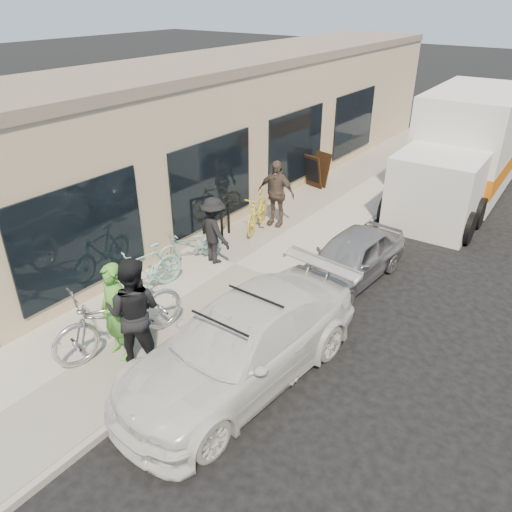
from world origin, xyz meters
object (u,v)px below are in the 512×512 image
Objects in this scene: bike_rack at (225,217)px; bystander_b at (276,193)px; moving_truck at (463,153)px; cruiser_bike_c at (257,211)px; cruiser_bike_a at (146,270)px; tandem_bike at (120,316)px; sandwich_board at (316,170)px; man_standing at (134,312)px; woman_rider at (115,312)px; sedan_silver at (351,258)px; cruiser_bike_b at (191,245)px; bystander_a at (214,231)px; sedan_white at (241,344)px.

bystander_b reaches higher than bike_rack.
cruiser_bike_c is (-3.54, -5.94, -0.79)m from moving_truck.
tandem_bike is at bearing -48.02° from cruiser_bike_a.
moving_truck reaches higher than sandwich_board.
tandem_bike is at bearing -69.29° from sandwich_board.
sandwich_board reaches higher than cruiser_bike_c.
bystander_b is at bearing -123.96° from moving_truck.
man_standing reaches higher than cruiser_bike_c.
bike_rack is at bearing -121.66° from moving_truck.
sandwich_board is at bearing 103.71° from woman_rider.
sedan_silver is 2.03× the size of cruiser_bike_b.
sandwich_board is 3.82m from cruiser_bike_c.
cruiser_bike_b is at bearing 116.80° from woman_rider.
sedan_silver is 3.76m from cruiser_bike_b.
bystander_b reaches higher than cruiser_bike_a.
tandem_bike is at bearing 118.52° from bystander_a.
cruiser_bike_c is (-3.16, 4.79, -0.04)m from sedan_white.
woman_rider is at bearing -72.63° from bike_rack.
cruiser_bike_b is (-1.37, 3.33, -0.48)m from woman_rider.
cruiser_bike_c is at bearing -71.99° from sandwich_board.
moving_truck is at bearing 40.66° from sandwich_board.
man_standing is at bearing -85.25° from bystander_b.
bystander_a is (0.25, 1.93, 0.27)m from cruiser_bike_a.
tandem_bike is 1.25× the size of man_standing.
bystander_a reaches higher than sandwich_board.
moving_truck is at bearing 93.35° from sedan_white.
cruiser_bike_b is (0.13, -1.45, -0.16)m from bike_rack.
sandwich_board is at bearing 117.83° from sedan_white.
woman_rider reaches higher than cruiser_bike_b.
sandwich_board is 6.22m from cruiser_bike_b.
woman_rider is at bearing -107.73° from sedan_silver.
sedan_white is 6.10m from bystander_b.
bike_rack is 0.89× the size of sandwich_board.
man_standing is 1.24× the size of bystander_a.
bike_rack is 0.60× the size of bystander_a.
sandwich_board is at bearing 77.24° from cruiser_bike_c.
sedan_white is 5.74m from cruiser_bike_c.
sedan_silver is (3.54, -4.52, -0.14)m from sandwich_board.
cruiser_bike_c is at bearing -123.17° from moving_truck.
bike_rack is 7.95m from moving_truck.
sedan_white is 3.10× the size of bystander_a.
sedan_white is (3.49, -3.83, -0.03)m from bike_rack.
man_standing is at bearing -93.45° from cruiser_bike_c.
moving_truck is at bearing -128.90° from man_standing.
man_standing reaches higher than bike_rack.
cruiser_bike_b is 0.90× the size of bystander_b.
sandwich_board is at bearing 131.93° from sedan_silver.
bystander_b is (-0.04, 2.63, 0.10)m from bystander_a.
bystander_a is 2.63m from bystander_b.
sedan_white is at bearing -68.38° from bystander_b.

